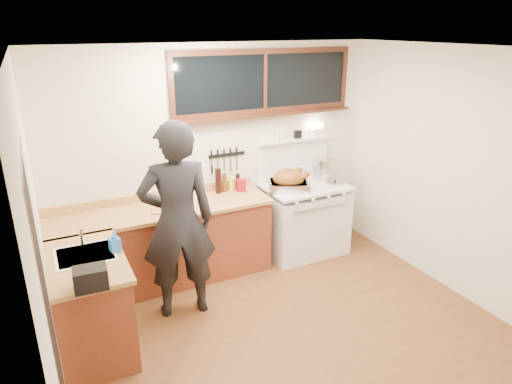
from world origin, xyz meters
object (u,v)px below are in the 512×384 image
vintage_stove (303,217)px  man (177,222)px  cutting_board (173,204)px  roast_turkey (289,181)px

vintage_stove → man: bearing=-161.9°
man → cutting_board: size_ratio=3.88×
cutting_board → vintage_stove: bearing=1.2°
vintage_stove → man: 1.98m
vintage_stove → man: size_ratio=0.80×
vintage_stove → man: man is taller
vintage_stove → cutting_board: (-1.69, -0.03, 0.49)m
roast_turkey → cutting_board: bearing=179.7°
man → roast_turkey: 1.65m
man → roast_turkey: man is taller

